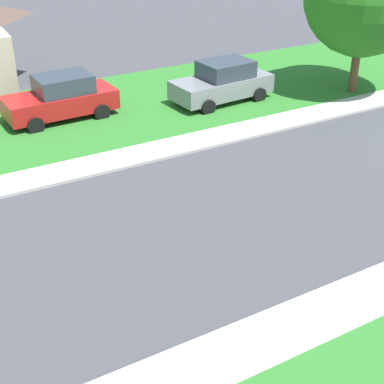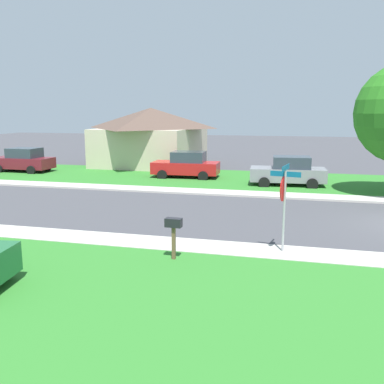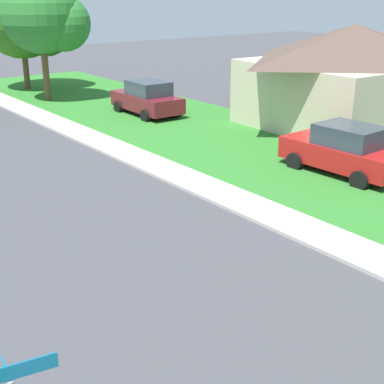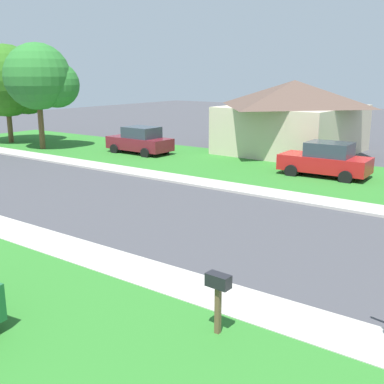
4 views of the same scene
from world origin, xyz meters
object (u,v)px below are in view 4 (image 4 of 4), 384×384
car_red_kerbside_mid (326,160)px  tree_sidewalk_mid (42,79)px  tree_sidewalk_far (11,83)px  house_right_setback (293,116)px  car_maroon_far_down_street (140,141)px  mailbox (218,289)px

car_red_kerbside_mid → tree_sidewalk_mid: tree_sidewalk_mid is taller
tree_sidewalk_far → house_right_setback: tree_sidewalk_far is taller
car_maroon_far_down_street → mailbox: size_ratio=3.32×
house_right_setback → mailbox: bearing=-159.1°
car_red_kerbside_mid → mailbox: 15.84m
tree_sidewalk_mid → house_right_setback: tree_sidewalk_mid is taller
car_maroon_far_down_street → tree_sidewalk_far: 11.48m
car_maroon_far_down_street → house_right_setback: size_ratio=0.47×
car_red_kerbside_mid → car_maroon_far_down_street: same height
house_right_setback → mailbox: house_right_setback is taller
car_red_kerbside_mid → car_maroon_far_down_street: (-0.15, 12.04, 0.00)m
tree_sidewalk_far → car_red_kerbside_mid: bearing=-85.7°
car_red_kerbside_mid → house_right_setback: (6.18, 4.57, 1.50)m
tree_sidewalk_mid → mailbox: tree_sidewalk_mid is taller
car_red_kerbside_mid → house_right_setback: house_right_setback is taller
car_red_kerbside_mid → tree_sidewalk_far: size_ratio=0.62×
tree_sidewalk_far → house_right_setback: size_ratio=0.76×
tree_sidewalk_far → mailbox: tree_sidewalk_far is taller
car_red_kerbside_mid → tree_sidewalk_far: bearing=94.3°
car_red_kerbside_mid → tree_sidewalk_mid: size_ratio=0.63×
tree_sidewalk_mid → tree_sidewalk_far: bearing=81.8°
tree_sidewalk_far → house_right_setback: (7.91, -18.31, -1.95)m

